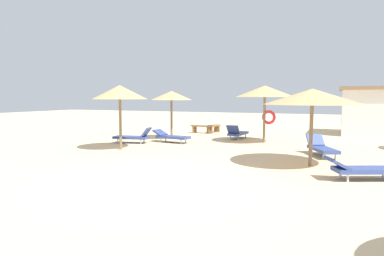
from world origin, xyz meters
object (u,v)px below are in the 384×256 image
object	(u,v)px
lounger_4	(237,133)
beach_cabana	(374,111)
parasol_4	(265,92)
parasol_0	(312,97)
lounger_3	(134,137)
parasol_3	(120,92)
lounger_6	(361,169)
lounger_0	(321,148)
bench_1	(213,127)
lounger_2	(171,136)
bench_0	(202,128)
parasol_2	(171,96)

from	to	relation	value
lounger_4	beach_cabana	size ratio (longest dim) A/B	0.45
parasol_4	lounger_4	xyz separation A→B (m)	(-1.65, 1.01, -2.19)
parasol_0	lounger_3	bearing A→B (deg)	164.25
parasol_3	lounger_6	world-z (taller)	parasol_3
lounger_0	bench_1	bearing A→B (deg)	136.67
lounger_0	lounger_3	size ratio (longest dim) A/B	1.01
parasol_3	lounger_0	world-z (taller)	parasol_3
parasol_3	lounger_4	world-z (taller)	parasol_3
lounger_0	bench_1	world-z (taller)	lounger_0
parasol_3	parasol_0	bearing A→B (deg)	-3.14
parasol_3	parasol_4	bearing A→B (deg)	41.65
parasol_0	lounger_2	world-z (taller)	parasol_0
lounger_0	lounger_2	size ratio (longest dim) A/B	0.99
parasol_0	parasol_3	distance (m)	7.80
lounger_2	bench_0	distance (m)	4.73
parasol_0	lounger_3	distance (m)	8.96
bench_0	parasol_0	bearing A→B (deg)	-48.78
bench_1	beach_cabana	world-z (taller)	beach_cabana
lounger_0	bench_0	bearing A→B (deg)	141.24
lounger_2	lounger_6	distance (m)	9.53
parasol_0	bench_1	xyz separation A→B (m)	(-6.48, 8.54, -1.92)
bench_0	lounger_6	bearing A→B (deg)	-48.26
parasol_3	lounger_4	size ratio (longest dim) A/B	1.46
lounger_0	beach_cabana	size ratio (longest dim) A/B	0.47
parasol_0	lounger_3	world-z (taller)	parasol_0
parasol_3	parasol_4	world-z (taller)	parasol_4
parasol_3	parasol_4	distance (m)	7.01
parasol_2	lounger_6	xyz separation A→B (m)	(8.88, -6.05, -2.02)
lounger_2	bench_1	distance (m)	5.23
lounger_2	lounger_4	xyz separation A→B (m)	(2.64, 2.77, 0.02)
lounger_2	parasol_0	bearing A→B (deg)	-25.89
bench_0	bench_1	world-z (taller)	same
lounger_6	bench_0	bearing A→B (deg)	131.74
parasol_4	lounger_4	size ratio (longest dim) A/B	1.53
parasol_2	lounger_3	xyz separation A→B (m)	(-0.96, -2.23, -2.01)
lounger_2	lounger_0	bearing A→B (deg)	-9.05
lounger_0	parasol_4	bearing A→B (deg)	134.09
lounger_4	lounger_3	bearing A→B (deg)	-138.61
bench_1	beach_cabana	bearing A→B (deg)	16.89
lounger_0	beach_cabana	distance (m)	9.56
parasol_0	bench_1	distance (m)	10.89
lounger_4	beach_cabana	xyz separation A→B (m)	(6.97, 5.25, 1.13)
parasol_0	bench_0	bearing A→B (deg)	131.22
bench_0	lounger_2	bearing A→B (deg)	-87.49
parasol_4	bench_0	size ratio (longest dim) A/B	1.89
lounger_0	beach_cabana	world-z (taller)	beach_cabana
beach_cabana	parasol_4	bearing A→B (deg)	-130.35
parasol_2	bench_1	xyz separation A→B (m)	(0.98, 3.93, -1.99)
lounger_6	bench_0	size ratio (longest dim) A/B	1.31
lounger_2	lounger_3	world-z (taller)	lounger_3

